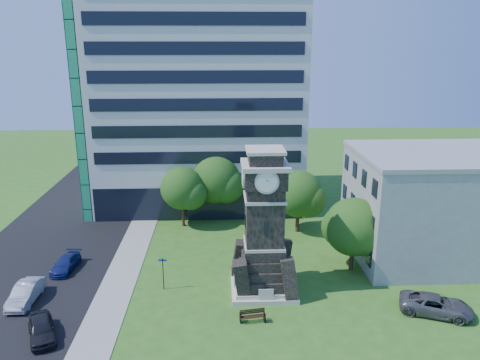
{
  "coord_description": "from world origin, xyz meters",
  "views": [
    {
      "loc": [
        -0.53,
        -33.47,
        20.09
      ],
      "look_at": [
        1.29,
        8.08,
        7.92
      ],
      "focal_mm": 35.0,
      "sensor_mm": 36.0,
      "label": 1
    }
  ],
  "objects_px": {
    "street_sign": "(163,270)",
    "clock_tower": "(264,231)",
    "park_bench": "(252,315)",
    "car_street_south": "(41,329)",
    "car_street_mid": "(26,293)",
    "car_east_lot": "(436,305)",
    "car_street_north": "(66,264)"
  },
  "relations": [
    {
      "from": "car_street_south",
      "to": "car_east_lot",
      "type": "relative_size",
      "value": 0.78
    },
    {
      "from": "clock_tower",
      "to": "car_street_mid",
      "type": "bearing_deg",
      "value": -176.42
    },
    {
      "from": "car_street_south",
      "to": "car_east_lot",
      "type": "bearing_deg",
      "value": -20.41
    },
    {
      "from": "car_east_lot",
      "to": "park_bench",
      "type": "distance_m",
      "value": 14.22
    },
    {
      "from": "clock_tower",
      "to": "street_sign",
      "type": "bearing_deg",
      "value": 177.71
    },
    {
      "from": "clock_tower",
      "to": "car_street_mid",
      "type": "relative_size",
      "value": 2.66
    },
    {
      "from": "car_east_lot",
      "to": "car_street_mid",
      "type": "bearing_deg",
      "value": 106.21
    },
    {
      "from": "car_street_mid",
      "to": "park_bench",
      "type": "xyz_separation_m",
      "value": [
        18.07,
        -3.62,
        -0.23
      ]
    },
    {
      "from": "clock_tower",
      "to": "car_street_north",
      "type": "bearing_deg",
      "value": 166.52
    },
    {
      "from": "clock_tower",
      "to": "street_sign",
      "type": "height_order",
      "value": "clock_tower"
    },
    {
      "from": "clock_tower",
      "to": "car_street_south",
      "type": "relative_size",
      "value": 2.9
    },
    {
      "from": "car_street_south",
      "to": "car_street_north",
      "type": "bearing_deg",
      "value": 74.58
    },
    {
      "from": "car_east_lot",
      "to": "street_sign",
      "type": "relative_size",
      "value": 1.89
    },
    {
      "from": "car_street_north",
      "to": "car_east_lot",
      "type": "relative_size",
      "value": 0.77
    },
    {
      "from": "clock_tower",
      "to": "street_sign",
      "type": "distance_m",
      "value": 9.14
    },
    {
      "from": "car_street_south",
      "to": "car_east_lot",
      "type": "xyz_separation_m",
      "value": [
        29.27,
        1.77,
        0.03
      ]
    },
    {
      "from": "park_bench",
      "to": "car_east_lot",
      "type": "bearing_deg",
      "value": -7.14
    },
    {
      "from": "car_street_mid",
      "to": "street_sign",
      "type": "relative_size",
      "value": 1.6
    },
    {
      "from": "clock_tower",
      "to": "car_east_lot",
      "type": "distance_m",
      "value": 14.41
    },
    {
      "from": "street_sign",
      "to": "clock_tower",
      "type": "bearing_deg",
      "value": 4.85
    },
    {
      "from": "car_street_mid",
      "to": "park_bench",
      "type": "height_order",
      "value": "car_street_mid"
    },
    {
      "from": "car_east_lot",
      "to": "park_bench",
      "type": "relative_size",
      "value": 2.82
    },
    {
      "from": "car_street_north",
      "to": "park_bench",
      "type": "relative_size",
      "value": 2.18
    },
    {
      "from": "car_street_mid",
      "to": "car_street_north",
      "type": "xyz_separation_m",
      "value": [
        1.47,
        5.49,
        -0.15
      ]
    },
    {
      "from": "street_sign",
      "to": "car_street_north",
      "type": "bearing_deg",
      "value": 164.41
    },
    {
      "from": "clock_tower",
      "to": "car_street_north",
      "type": "xyz_separation_m",
      "value": [
        -17.86,
        4.28,
        -4.67
      ]
    },
    {
      "from": "street_sign",
      "to": "car_street_mid",
      "type": "bearing_deg",
      "value": -164.77
    },
    {
      "from": "car_street_south",
      "to": "car_street_north",
      "type": "xyz_separation_m",
      "value": [
        -1.55,
        10.42,
        -0.11
      ]
    },
    {
      "from": "car_east_lot",
      "to": "car_street_south",
      "type": "bearing_deg",
      "value": 115.26
    },
    {
      "from": "car_street_south",
      "to": "park_bench",
      "type": "xyz_separation_m",
      "value": [
        15.06,
        1.31,
        -0.19
      ]
    },
    {
      "from": "park_bench",
      "to": "street_sign",
      "type": "xyz_separation_m",
      "value": [
        -7.19,
        5.16,
        1.27
      ]
    },
    {
      "from": "park_bench",
      "to": "car_street_south",
      "type": "bearing_deg",
      "value": 176.01
    }
  ]
}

